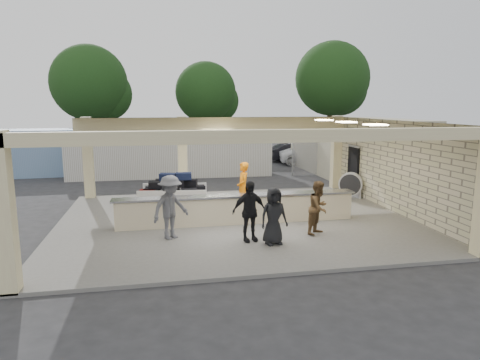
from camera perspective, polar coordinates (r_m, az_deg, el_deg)
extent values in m
plane|color=#272729|center=(15.06, -0.69, -5.61)|extent=(120.00, 120.00, 0.00)
cube|color=#64625D|center=(15.05, -0.69, -5.43)|extent=(12.00, 10.00, 0.10)
cube|color=beige|center=(14.52, -0.72, 7.82)|extent=(12.00, 10.00, 0.02)
cube|color=#BEB395|center=(16.82, 19.85, 1.53)|extent=(0.02, 10.00, 3.50)
cube|color=black|center=(19.66, 14.85, 1.17)|extent=(0.10, 0.95, 2.10)
cube|color=beige|center=(19.22, -3.28, 7.44)|extent=(12.00, 0.50, 0.60)
cube|color=beige|center=(9.80, 4.38, 5.85)|extent=(12.00, 0.30, 0.30)
cube|color=beige|center=(19.37, -19.59, 2.74)|extent=(0.40, 0.40, 3.50)
cube|color=beige|center=(19.19, -7.68, 3.17)|extent=(0.40, 0.40, 3.50)
cube|color=beige|center=(20.96, 12.69, 3.59)|extent=(0.40, 0.40, 3.50)
cube|color=beige|center=(10.25, -29.00, -3.98)|extent=(0.40, 0.40, 3.50)
cube|color=white|center=(18.99, -3.16, 6.45)|extent=(1.30, 0.12, 0.06)
cube|color=#FFEABF|center=(17.03, 11.15, 7.85)|extent=(0.55, 0.55, 0.04)
cube|color=#FFEABF|center=(15.19, 14.00, 7.51)|extent=(0.55, 0.55, 0.04)
cube|color=#FFEABF|center=(13.41, 17.61, 7.04)|extent=(0.55, 0.55, 0.04)
cube|color=beige|center=(14.45, -0.34, -4.04)|extent=(8.00, 0.50, 0.90)
cube|color=#B7B7BC|center=(14.33, -0.34, -2.10)|extent=(8.20, 0.58, 0.06)
cube|color=silver|center=(16.23, -8.86, -2.07)|extent=(2.63, 1.76, 0.12)
cylinder|color=black|center=(15.90, -12.53, -3.91)|extent=(0.16, 0.41, 0.40)
cylinder|color=black|center=(16.95, -12.02, -3.03)|extent=(0.16, 0.41, 0.40)
cylinder|color=black|center=(15.73, -5.38, -3.85)|extent=(0.16, 0.41, 0.40)
cylinder|color=black|center=(16.79, -5.31, -2.97)|extent=(0.16, 0.41, 0.40)
cube|color=silver|center=(16.91, -8.68, -0.89)|extent=(2.46, 0.34, 0.30)
cube|color=silver|center=(15.46, -9.09, -1.93)|extent=(2.46, 0.34, 0.30)
cube|color=black|center=(15.98, -11.79, -1.66)|extent=(0.61, 0.44, 0.26)
cube|color=black|center=(15.91, -9.32, -1.64)|extent=(0.61, 0.44, 0.26)
cube|color=black|center=(15.86, -6.83, -1.61)|extent=(0.61, 0.44, 0.26)
cube|color=black|center=(16.56, -11.52, -1.25)|extent=(0.61, 0.44, 0.26)
cube|color=black|center=(16.49, -9.14, -1.22)|extent=(0.61, 0.44, 0.26)
cube|color=black|center=(16.44, -6.74, -1.19)|extent=(0.61, 0.44, 0.26)
cube|color=black|center=(16.00, -11.07, -0.65)|extent=(0.61, 0.44, 0.26)
cube|color=black|center=(16.13, -8.55, -0.49)|extent=(0.61, 0.44, 0.26)
cube|color=black|center=(16.29, -6.77, -0.34)|extent=(0.61, 0.44, 0.26)
cube|color=black|center=(16.47, -10.19, -0.32)|extent=(0.61, 0.44, 0.26)
cube|color=black|center=(16.11, -9.63, 0.43)|extent=(0.61, 0.44, 0.26)
cube|color=black|center=(16.16, -7.50, 0.52)|extent=(0.61, 0.44, 0.26)
cube|color=#590F0C|center=(15.90, -12.19, -1.74)|extent=(0.61, 0.44, 0.26)
cube|color=black|center=(16.43, -5.70, -1.18)|extent=(0.61, 0.44, 0.26)
cube|color=black|center=(16.53, -8.80, -0.25)|extent=(0.61, 0.44, 0.26)
cylinder|color=silver|center=(18.89, 14.55, -0.52)|extent=(1.01, 0.84, 0.99)
cylinder|color=black|center=(18.89, 14.55, -0.52)|extent=(0.94, 0.81, 0.88)
cube|color=silver|center=(18.84, 13.58, -1.88)|extent=(0.07, 0.55, 0.33)
cube|color=silver|center=(19.12, 15.39, -1.79)|extent=(0.07, 0.55, 0.33)
imported|color=orange|center=(15.70, 0.41, -1.03)|extent=(0.39, 0.70, 1.90)
imported|color=brown|center=(13.40, 10.46, -3.64)|extent=(0.84, 0.79, 1.66)
imported|color=black|center=(12.47, 1.24, -4.19)|extent=(1.11, 0.59, 1.79)
imported|color=#515156|center=(12.85, -9.26, -3.61)|extent=(1.26, 1.08, 1.92)
imported|color=black|center=(12.27, 4.51, -4.81)|extent=(0.85, 0.46, 1.65)
imported|color=white|center=(29.80, 9.70, 3.28)|extent=(4.80, 2.99, 1.27)
imported|color=white|center=(31.42, 14.59, 3.47)|extent=(4.15, 1.60, 1.30)
imported|color=black|center=(31.26, 7.44, 3.71)|extent=(4.10, 1.66, 1.34)
cube|color=silver|center=(24.86, -9.16, 3.35)|extent=(11.37, 2.47, 2.46)
cube|color=#7290B7|center=(27.60, -26.81, 3.26)|extent=(10.32, 3.08, 2.65)
cylinder|color=gray|center=(24.67, 7.01, 2.82)|extent=(0.06, 0.06, 2.00)
cylinder|color=gray|center=(25.36, 11.32, 2.89)|extent=(0.06, 0.06, 2.00)
cylinder|color=gray|center=(26.18, 15.38, 2.95)|extent=(0.06, 0.06, 2.00)
cylinder|color=gray|center=(27.12, 19.18, 2.99)|extent=(0.06, 0.06, 2.00)
cylinder|color=gray|center=(28.18, 22.70, 3.01)|extent=(0.06, 0.06, 2.00)
cylinder|color=gray|center=(29.33, 25.96, 3.02)|extent=(0.06, 0.06, 2.00)
cylinder|color=gray|center=(30.57, 28.97, 3.02)|extent=(0.06, 0.06, 2.00)
cube|color=gray|center=(27.12, 19.18, 2.99)|extent=(12.00, 0.02, 2.00)
cylinder|color=gray|center=(27.03, 19.30, 5.09)|extent=(12.00, 0.05, 0.05)
cylinder|color=#382619|center=(38.69, -19.17, 6.79)|extent=(0.70, 0.70, 4.50)
sphere|color=black|center=(38.69, -19.48, 12.11)|extent=(6.30, 6.30, 6.30)
sphere|color=black|center=(39.11, -17.51, 10.87)|extent=(4.50, 4.50, 4.50)
cylinder|color=#382619|center=(40.58, -4.53, 7.08)|extent=(0.70, 0.70, 4.00)
sphere|color=black|center=(40.55, -4.60, 11.60)|extent=(5.60, 5.60, 5.60)
sphere|color=black|center=(41.28, -2.99, 10.48)|extent=(4.00, 4.00, 4.00)
cylinder|color=#382619|center=(42.66, 11.99, 7.71)|extent=(0.70, 0.70, 5.00)
sphere|color=black|center=(42.70, 12.19, 13.07)|extent=(7.00, 7.00, 7.00)
sphere|color=black|center=(43.69, 13.31, 11.64)|extent=(5.00, 5.00, 5.00)
cube|color=#B8B092|center=(27.23, 15.46, 4.48)|extent=(6.00, 8.00, 3.20)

